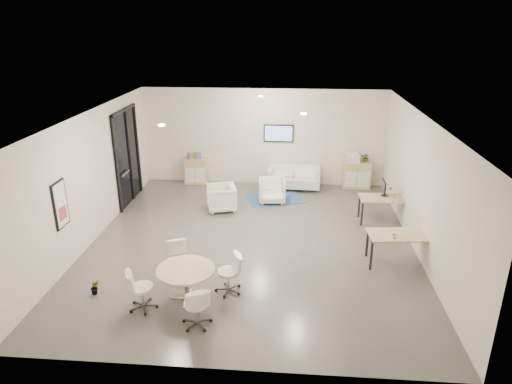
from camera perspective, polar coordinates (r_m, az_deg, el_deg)
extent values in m
cube|color=#504D49|center=(11.78, -0.57, -8.00)|extent=(8.00, 9.00, 0.80)
cube|color=white|center=(10.46, -0.64, 11.60)|extent=(8.00, 9.00, 0.80)
cube|color=white|center=(15.64, 1.04, 7.21)|extent=(8.00, 0.80, 3.20)
cube|color=white|center=(6.58, -4.58, -13.18)|extent=(8.00, 0.80, 3.20)
cube|color=white|center=(12.15, -21.74, 1.69)|extent=(0.80, 9.00, 3.20)
cube|color=white|center=(11.45, 21.91, 0.53)|extent=(0.80, 9.00, 3.20)
cube|color=black|center=(14.22, -15.80, 4.30)|extent=(0.02, 1.90, 2.85)
cube|color=black|center=(13.90, -16.28, 9.77)|extent=(0.06, 1.90, 0.08)
cube|color=black|center=(13.40, -17.01, 3.18)|extent=(0.06, 0.08, 2.85)
cube|color=black|center=(15.04, -14.57, 5.29)|extent=(0.06, 0.08, 2.85)
cube|color=black|center=(14.35, -15.52, 4.47)|extent=(0.06, 0.07, 2.85)
cube|color=#B2B2B7|center=(13.90, -16.03, 2.29)|extent=(0.04, 0.60, 0.05)
cube|color=black|center=(10.65, -23.28, -1.43)|extent=(0.04, 0.54, 1.04)
cube|color=white|center=(10.64, -23.17, -1.44)|extent=(0.01, 0.46, 0.96)
cube|color=#C13948|center=(10.71, -23.01, -2.43)|extent=(0.01, 0.32, 0.30)
cube|color=black|center=(15.16, 2.84, 7.34)|extent=(0.98, 0.05, 0.58)
cube|color=#81A4DF|center=(15.14, 2.83, 7.31)|extent=(0.90, 0.01, 0.50)
cylinder|color=#FFEAC6|center=(9.90, -11.72, 8.17)|extent=(0.14, 0.14, 0.03)
cylinder|color=#FFEAC6|center=(10.98, 5.95, 9.71)|extent=(0.14, 0.14, 0.03)
cylinder|color=#FFEAC6|center=(13.48, 0.55, 11.86)|extent=(0.14, 0.14, 0.03)
cube|color=#D6AD80|center=(15.68, -7.49, 2.62)|extent=(0.77, 0.38, 0.86)
cube|color=white|center=(15.56, -8.26, 2.10)|extent=(0.32, 0.02, 0.52)
cube|color=white|center=(15.48, -6.99, 2.07)|extent=(0.32, 0.02, 0.52)
cube|color=#D6AD80|center=(15.47, 12.45, 2.12)|extent=(0.90, 0.42, 0.90)
cube|color=white|center=(15.27, 11.76, 1.57)|extent=(0.38, 0.02, 0.54)
cube|color=white|center=(15.33, 13.29, 1.51)|extent=(0.38, 0.02, 0.54)
cube|color=red|center=(15.57, -8.45, 4.53)|extent=(0.04, 0.14, 0.22)
cube|color=#337FCC|center=(15.56, -8.24, 4.52)|extent=(0.04, 0.14, 0.22)
cube|color=gold|center=(15.54, -8.03, 4.52)|extent=(0.04, 0.14, 0.22)
cube|color=#4CB24C|center=(15.53, -7.83, 4.52)|extent=(0.04, 0.14, 0.22)
cube|color=#CC6619|center=(15.52, -7.62, 4.52)|extent=(0.04, 0.14, 0.22)
cube|color=purple|center=(15.51, -7.41, 4.51)|extent=(0.04, 0.14, 0.22)
cube|color=#E54C7F|center=(15.50, -7.20, 4.51)|extent=(0.04, 0.14, 0.22)
cube|color=teal|center=(15.49, -6.99, 4.51)|extent=(0.04, 0.14, 0.22)
cube|color=white|center=(15.28, 11.99, 4.21)|extent=(0.49, 0.41, 0.27)
cube|color=white|center=(15.23, 12.03, 4.80)|extent=(0.36, 0.31, 0.06)
cube|color=white|center=(15.15, 4.75, 1.42)|extent=(1.73, 0.91, 0.32)
cube|color=white|center=(15.36, 4.79, 2.95)|extent=(1.70, 0.25, 0.32)
cube|color=white|center=(15.11, 1.83, 2.07)|extent=(0.18, 0.85, 0.64)
cube|color=white|center=(15.12, 7.70, 1.90)|extent=(0.18, 0.85, 0.64)
cube|color=#2A5182|center=(14.28, 2.32, -0.86)|extent=(1.97, 1.62, 0.01)
imported|color=white|center=(13.36, -4.37, -0.58)|extent=(0.94, 0.98, 0.83)
imported|color=white|center=(13.93, 2.00, 0.31)|extent=(0.85, 0.80, 0.80)
cube|color=#D6AD80|center=(12.91, 15.87, -0.76)|extent=(1.40, 0.73, 0.04)
cube|color=black|center=(12.66, 13.11, -2.69)|extent=(0.05, 0.05, 0.68)
cube|color=black|center=(12.92, 18.74, -2.80)|extent=(0.05, 0.05, 0.68)
cube|color=black|center=(13.21, 12.76, -1.67)|extent=(0.05, 0.05, 0.68)
cube|color=black|center=(13.45, 18.18, -1.80)|extent=(0.05, 0.05, 0.68)
cube|color=#D6AD80|center=(10.79, 17.66, -5.13)|extent=(1.51, 0.86, 0.04)
cube|color=black|center=(10.55, 14.22, -7.66)|extent=(0.05, 0.05, 0.71)
cube|color=black|center=(10.87, 21.26, -7.65)|extent=(0.05, 0.05, 0.71)
cube|color=black|center=(11.09, 13.73, -6.15)|extent=(0.05, 0.05, 0.71)
cube|color=black|center=(11.39, 20.44, -6.18)|extent=(0.05, 0.05, 0.71)
cylinder|color=black|center=(13.04, 15.77, -0.40)|extent=(0.20, 0.20, 0.02)
cube|color=black|center=(13.00, 15.82, 0.09)|extent=(0.04, 0.03, 0.24)
cube|color=black|center=(12.94, 15.67, 0.72)|extent=(0.03, 0.50, 0.32)
cylinder|color=#D6AD80|center=(9.15, -8.79, -9.57)|extent=(1.15, 1.15, 0.04)
cylinder|color=#B2B2B7|center=(9.33, -8.67, -11.43)|extent=(0.10, 0.10, 0.66)
cube|color=#B2B2B7|center=(9.50, -8.56, -13.05)|extent=(0.67, 0.06, 0.03)
cube|color=#B2B2B7|center=(9.50, -8.56, -13.05)|extent=(0.06, 0.67, 0.03)
imported|color=#3F7F3F|center=(15.36, 13.58, 4.11)|extent=(0.37, 0.38, 0.24)
imported|color=#3F7F3F|center=(10.07, -19.43, -11.61)|extent=(0.23, 0.35, 0.14)
imported|color=white|center=(10.52, 16.85, -5.25)|extent=(0.14, 0.13, 0.11)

